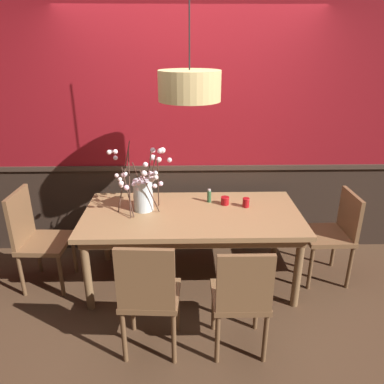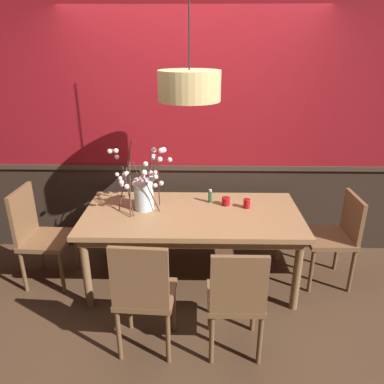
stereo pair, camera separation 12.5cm
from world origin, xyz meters
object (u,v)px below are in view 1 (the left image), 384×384
object	(u,v)px
chair_far_side_left	(168,194)
candle_holder_nearer_edge	(246,202)
vase_with_blossoms	(143,191)
candle_holder_nearer_center	(225,201)
chair_near_side_left	(149,293)
chair_far_side_right	(215,198)
condiment_bottle	(209,196)
chair_near_side_right	(241,296)
chair_head_east_end	(334,231)
pendant_lamp	(190,86)
dining_table	(192,220)
chair_head_west_end	(36,235)

from	to	relation	value
chair_far_side_left	candle_holder_nearer_edge	size ratio (longest dim) A/B	10.55
vase_with_blossoms	candle_holder_nearer_center	bearing A→B (deg)	7.65
vase_with_blossoms	candle_holder_nearer_center	distance (m)	0.79
chair_near_side_left	vase_with_blossoms	distance (m)	1.06
chair_far_side_left	chair_far_side_right	distance (m)	0.55
condiment_bottle	chair_near_side_right	bearing A→B (deg)	-82.13
chair_head_east_end	pendant_lamp	size ratio (longest dim) A/B	0.84
chair_far_side_left	chair_head_east_end	world-z (taller)	chair_far_side_left
chair_near_side_left	candle_holder_nearer_center	size ratio (longest dim) A/B	11.60
candle_holder_nearer_edge	vase_with_blossoms	bearing A→B (deg)	-177.47
chair_near_side_right	candle_holder_nearer_center	xyz separation A→B (m)	(-0.01, 1.09, 0.26)
dining_table	chair_near_side_right	world-z (taller)	chair_near_side_right
candle_holder_nearer_edge	chair_head_west_end	bearing A→B (deg)	-176.14
condiment_bottle	candle_holder_nearer_edge	bearing A→B (deg)	-20.22
candle_holder_nearer_center	candle_holder_nearer_edge	xyz separation A→B (m)	(0.19, -0.06, 0.01)
vase_with_blossoms	dining_table	bearing A→B (deg)	-8.99
chair_head_west_end	chair_near_side_left	xyz separation A→B (m)	(1.12, -0.89, 0.01)
chair_near_side_right	chair_head_east_end	world-z (taller)	chair_near_side_right
chair_near_side_left	pendant_lamp	size ratio (longest dim) A/B	0.90
chair_near_side_right	chair_head_east_end	distance (m)	1.39
chair_head_east_end	chair_head_west_end	world-z (taller)	chair_head_west_end
dining_table	chair_far_side_right	bearing A→B (deg)	71.95
chair_head_east_end	candle_holder_nearer_edge	size ratio (longest dim) A/B	10.04
vase_with_blossoms	chair_far_side_right	bearing A→B (deg)	47.96
candle_holder_nearer_center	chair_near_side_right	bearing A→B (deg)	-89.38
chair_far_side_right	pendant_lamp	bearing A→B (deg)	-108.32
chair_near_side_right	candle_holder_nearer_edge	xyz separation A→B (m)	(0.18, 1.03, 0.27)
dining_table	chair_far_side_left	distance (m)	0.97
dining_table	chair_far_side_left	bearing A→B (deg)	105.78
chair_head_east_end	condiment_bottle	size ratio (longest dim) A/B	6.72
chair_far_side_right	candle_holder_nearer_edge	world-z (taller)	chair_far_side_right
chair_far_side_left	pendant_lamp	bearing A→B (deg)	-76.08
dining_table	chair_near_side_right	size ratio (longest dim) A/B	2.17
chair_near_side_right	chair_far_side_right	size ratio (longest dim) A/B	1.03
chair_head_east_end	chair_head_west_end	size ratio (longest dim) A/B	0.94
chair_near_side_left	candle_holder_nearer_edge	world-z (taller)	chair_near_side_left
chair_far_side_left	candle_holder_nearer_edge	bearing A→B (deg)	-46.51
chair_far_side_left	chair_head_east_end	distance (m)	1.85
candle_holder_nearer_center	candle_holder_nearer_edge	bearing A→B (deg)	-17.52
chair_head_west_end	candle_holder_nearer_edge	xyz separation A→B (m)	(1.96, 0.13, 0.25)
chair_head_west_end	vase_with_blossoms	world-z (taller)	vase_with_blossoms
chair_far_side_left	candle_holder_nearer_center	world-z (taller)	chair_far_side_left
dining_table	vase_with_blossoms	world-z (taller)	vase_with_blossoms
condiment_bottle	dining_table	bearing A→B (deg)	-125.89
chair_far_side_left	chair_near_side_right	world-z (taller)	chair_far_side_left
chair_near_side_left	dining_table	bearing A→B (deg)	70.36
chair_far_side_left	candle_holder_nearer_edge	world-z (taller)	chair_far_side_left
chair_near_side_left	vase_with_blossoms	world-z (taller)	vase_with_blossoms
dining_table	candle_holder_nearer_edge	size ratio (longest dim) A/B	22.23
chair_near_side_left	condiment_bottle	xyz separation A→B (m)	(0.50, 1.15, 0.26)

